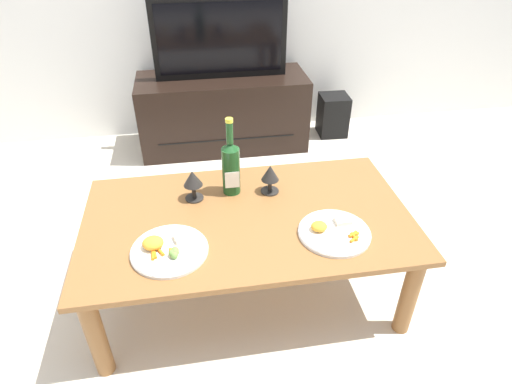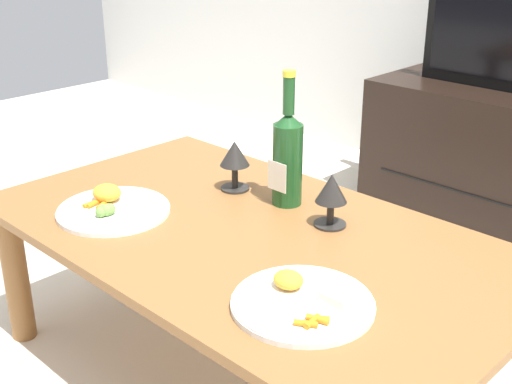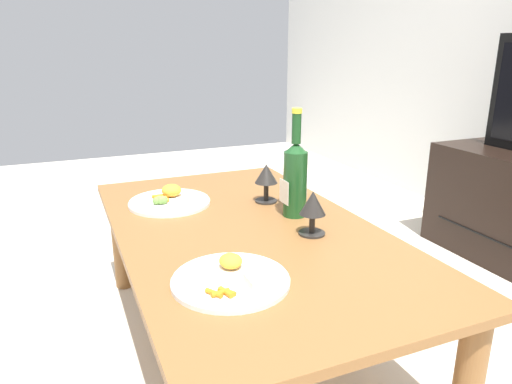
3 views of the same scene
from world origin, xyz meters
The scene contains 10 objects.
ground_plane centered at (0.00, 0.00, 0.00)m, with size 6.40×6.40×0.00m, color beige.
dining_table centered at (0.00, 0.00, 0.38)m, with size 1.36×0.77×0.44m.
tv_stand centered at (0.04, 1.47, 0.26)m, with size 1.17×0.46×0.52m.
tv_screen centered at (0.04, 1.46, 0.78)m, with size 0.88×0.05×0.53m.
floor_speaker centered at (0.88, 1.51, 0.16)m, with size 0.21×0.21×0.31m, color black.
wine_bottle centered at (-0.04, 0.19, 0.58)m, with size 0.08×0.08×0.36m.
goblet_left centered at (-0.21, 0.16, 0.54)m, with size 0.08×0.08×0.14m.
goblet_right centered at (0.13, 0.16, 0.53)m, with size 0.08×0.08×0.14m.
dinner_plate_left centered at (-0.33, -0.17, 0.46)m, with size 0.29×0.29×0.06m.
dinner_plate_right centered at (0.32, -0.17, 0.45)m, with size 0.29×0.29×0.05m.
Camera 1 is at (-0.19, -1.41, 1.55)m, focal length 30.18 mm.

